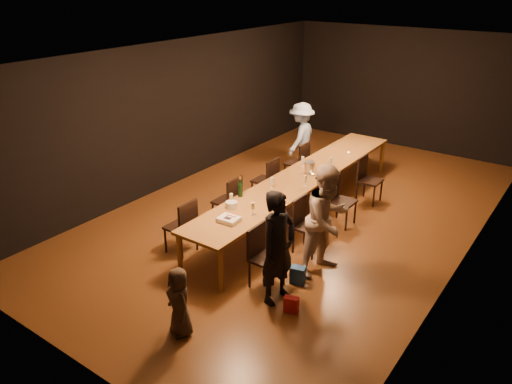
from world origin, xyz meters
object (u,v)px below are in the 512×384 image
Objects in this scene: chair_left_3 at (296,163)px; chair_left_1 at (227,201)px; table at (302,178)px; chair_left_2 at (265,180)px; chair_left_0 at (180,226)px; plate_stack at (232,205)px; man_blue at (301,138)px; child at (179,302)px; birthday_cake at (229,220)px; woman_tan at (327,220)px; chair_right_2 at (343,201)px; chair_right_3 at (370,180)px; champagne_bottle at (240,186)px; woman_birthday at (278,248)px; ice_bucket at (310,167)px; chair_right_1 at (309,226)px; chair_right_0 at (267,258)px.

chair_left_1 is at bearing -180.00° from chair_left_3.
chair_left_2 is at bearing 180.00° from table.
chair_left_0 is 0.90m from plate_stack.
man_blue is 6.03m from child.
birthday_cake is at bearing 131.86° from child.
chair_left_0 and chair_left_3 have the same top height.
birthday_cake is 1.70× the size of plate_stack.
birthday_cake is (0.89, -1.05, 0.32)m from chair_left_1.
woman_tan is (2.19, -1.54, 0.40)m from chair_left_2.
chair_left_1 is (-1.70, -1.20, 0.00)m from chair_right_2.
chair_left_3 is (-1.70, 1.20, 0.00)m from chair_right_2.
chair_left_0 reaches higher than birthday_cake.
chair_right_3 is at bearing 24.69° from woman_tan.
chair_right_3 is 4.84× the size of plate_stack.
champagne_bottle is (0.46, -1.40, 0.46)m from chair_left_2.
chair_left_0 is at bearing -114.89° from champagne_bottle.
chair_left_1 is 0.57× the size of woman_birthday.
chair_left_3 is at bearing 131.61° from ice_bucket.
chair_right_1 is at bearing -0.00° from chair_right_3.
woman_tan reaches higher than ice_bucket.
table is 3.47× the size of woman_tan.
chair_right_0 is 0.58× the size of man_blue.
champagne_bottle is at bearing 110.08° from plate_stack.
champagne_bottle reaches higher than birthday_cake.
table is at bearing -144.69° from chair_left_3.
ice_bucket is (-0.82, 2.61, 0.40)m from chair_right_0.
chair_right_0 is at bearing -154.72° from chair_left_3.
chair_left_0 is at bearing 93.17° from woman_birthday.
chair_left_0 is at bearing -90.00° from chair_right_0.
chair_right_0 is 1.00× the size of chair_left_2.
chair_left_3 is 0.99× the size of child.
chair_right_1 is 2.62× the size of champagne_bottle.
chair_right_3 and chair_left_0 have the same top height.
chair_left_1 is 4.22× the size of ice_bucket.
man_blue is 3.38m from champagne_bottle.
chair_right_0 is at bearing -38.95° from champagne_bottle.
chair_left_2 is 2.70m from woman_tan.
chair_right_0 is 2.08m from chair_left_1.
table is 1.49m from chair_left_3.
ice_bucket is at bearing -138.39° from chair_left_3.
woman_tan is (0.49, -0.34, 0.40)m from chair_right_1.
plate_stack is (-1.07, -0.65, 0.34)m from chair_right_1.
chair_left_1 is at bearing 156.59° from champagne_bottle.
chair_right_1 is 4.84× the size of plate_stack.
plate_stack is at bearing -96.94° from ice_bucket.
woman_birthday is 1.49m from child.
chair_right_2 is 2.62m from woman_birthday.
chair_left_1 is at bearing -121.87° from ice_bucket.
birthday_cake is at bearing -56.74° from plate_stack.
plate_stack is at bearing -30.14° from chair_right_2.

